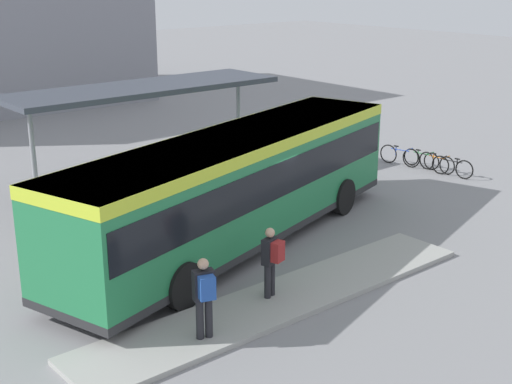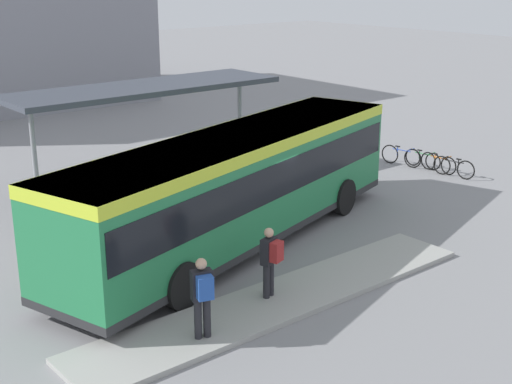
% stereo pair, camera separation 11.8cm
% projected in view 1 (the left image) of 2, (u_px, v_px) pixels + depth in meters
% --- Properties ---
extents(ground_plane, '(120.00, 120.00, 0.00)m').
position_uv_depth(ground_plane, '(239.00, 244.00, 19.25)').
color(ground_plane, gray).
extents(curb_island, '(10.33, 1.80, 0.12)m').
position_uv_depth(curb_island, '(283.00, 299.00, 15.91)').
color(curb_island, '#9E9E99').
rests_on(curb_island, ground_plane).
extents(city_bus, '(12.46, 5.81, 3.01)m').
position_uv_depth(city_bus, '(238.00, 182.00, 18.72)').
color(city_bus, '#237A47').
rests_on(city_bus, ground_plane).
extents(pedestrian_waiting, '(0.47, 0.51, 1.69)m').
position_uv_depth(pedestrian_waiting, '(204.00, 294.00, 13.83)').
color(pedestrian_waiting, '#232328').
rests_on(pedestrian_waiting, curb_island).
extents(pedestrian_companion, '(0.45, 0.49, 1.63)m').
position_uv_depth(pedestrian_companion, '(271.00, 258.00, 15.63)').
color(pedestrian_companion, '#232328').
rests_on(pedestrian_companion, curb_island).
extents(bicycle_black, '(0.48, 1.61, 0.70)m').
position_uv_depth(bicycle_black, '(452.00, 167.00, 25.37)').
color(bicycle_black, black).
rests_on(bicycle_black, ground_plane).
extents(bicycle_orange, '(0.48, 1.57, 0.68)m').
position_uv_depth(bicycle_orange, '(437.00, 163.00, 25.96)').
color(bicycle_orange, black).
rests_on(bicycle_orange, ground_plane).
extents(bicycle_green, '(0.48, 1.53, 0.66)m').
position_uv_depth(bicycle_green, '(421.00, 159.00, 26.52)').
color(bicycle_green, black).
rests_on(bicycle_green, ground_plane).
extents(bicycle_blue, '(0.48, 1.68, 0.73)m').
position_uv_depth(bicycle_blue, '(400.00, 156.00, 26.82)').
color(bicycle_blue, black).
rests_on(bicycle_blue, ground_plane).
extents(station_shelter, '(9.47, 2.80, 3.39)m').
position_uv_depth(station_shelter, '(144.00, 90.00, 23.76)').
color(station_shelter, '#383D47').
rests_on(station_shelter, ground_plane).
extents(potted_planter_near_shelter, '(1.03, 1.03, 1.48)m').
position_uv_depth(potted_planter_near_shelter, '(159.00, 183.00, 22.09)').
color(potted_planter_near_shelter, slate).
rests_on(potted_planter_near_shelter, ground_plane).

